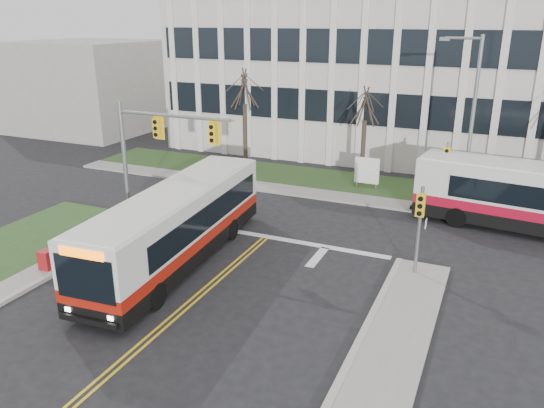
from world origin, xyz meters
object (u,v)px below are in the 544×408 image
(newspaper_box_red, at_px, (46,261))
(directory_sign, at_px, (367,171))
(bus_main, at_px, (177,227))
(streetlight, at_px, (469,115))

(newspaper_box_red, bearing_deg, directory_sign, 55.91)
(newspaper_box_red, bearing_deg, bus_main, 30.27)
(directory_sign, bearing_deg, streetlight, -13.23)
(streetlight, bearing_deg, bus_main, -130.92)
(streetlight, distance_m, newspaper_box_red, 21.67)
(bus_main, xyz_separation_m, newspaper_box_red, (-4.43, -3.08, -1.11))
(bus_main, relative_size, newspaper_box_red, 12.52)
(streetlight, xyz_separation_m, bus_main, (-10.40, -11.99, -3.61))
(directory_sign, relative_size, newspaper_box_red, 2.11)
(bus_main, bearing_deg, directory_sign, 65.71)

